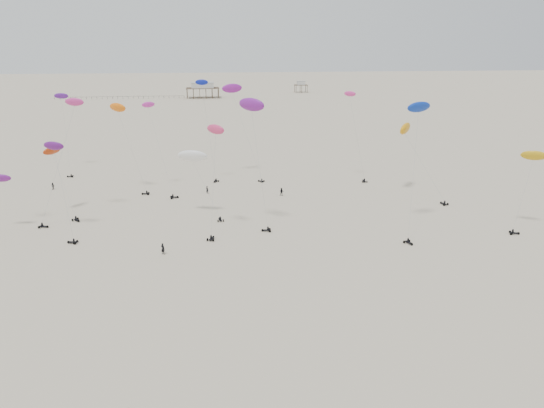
{
  "coord_description": "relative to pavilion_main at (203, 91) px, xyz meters",
  "views": [
    {
      "loc": [
        -11.83,
        -0.38,
        34.24
      ],
      "look_at": [
        0.0,
        88.0,
        7.0
      ],
      "focal_mm": 35.0,
      "sensor_mm": 36.0,
      "label": 1
    }
  ],
  "objects": [
    {
      "name": "spectator_1",
      "position": [
        16.17,
        -232.96,
        -4.22
      ],
      "size": [
        1.13,
        0.74,
        2.17
      ],
      "primitive_type": "imported",
      "rotation": [
        0.0,
        0.0,
        6.16
      ],
      "color": "black",
      "rests_on": "ground"
    },
    {
      "name": "rig_3",
      "position": [
        -0.32,
        -217.39,
        11.38
      ],
      "size": [
        5.25,
        3.47,
        25.7
      ],
      "rotation": [
        0.0,
        0.0,
        2.59
      ],
      "color": "black",
      "rests_on": "ground"
    },
    {
      "name": "spectator_2",
      "position": [
        -38.18,
        -220.12,
        -4.22
      ],
      "size": [
        1.34,
        1.19,
        2.01
      ],
      "primitive_type": "imported",
      "rotation": [
        0.0,
        0.0,
        5.69
      ],
      "color": "black",
      "rests_on": "ground"
    },
    {
      "name": "rig_2",
      "position": [
        -39.41,
        -197.3,
        12.08
      ],
      "size": [
        6.23,
        14.94,
        23.2
      ],
      "rotation": [
        0.0,
        0.0,
        1.57
      ],
      "color": "black",
      "rests_on": "ground"
    },
    {
      "name": "ground_plane",
      "position": [
        10.0,
        -150.0,
        -4.22
      ],
      "size": [
        900.0,
        900.0,
        0.0
      ],
      "primitive_type": "plane",
      "color": "beige"
    },
    {
      "name": "spectator_3",
      "position": [
        -1.02,
        -228.73,
        -4.22
      ],
      "size": [
        0.93,
        0.9,
        2.11
      ],
      "primitive_type": "imported",
      "rotation": [
        0.0,
        0.0,
        2.43
      ],
      "color": "black",
      "rests_on": "ground"
    },
    {
      "name": "rig_9",
      "position": [
        -20.1,
        -223.34,
        12.7
      ],
      "size": [
        9.16,
        8.41,
        21.16
      ],
      "rotation": [
        0.0,
        0.0,
        1.51
      ],
      "color": "black",
      "rests_on": "ground"
    },
    {
      "name": "pier_fence",
      "position": [
        -52.0,
        -0.0,
        -3.45
      ],
      "size": [
        80.2,
        0.2,
        1.5
      ],
      "color": "black",
      "rests_on": "ground"
    },
    {
      "name": "spectator_0",
      "position": [
        -9.05,
        -265.6,
        -4.22
      ],
      "size": [
        1.03,
        0.95,
        2.32
      ],
      "primitive_type": "imported",
      "rotation": [
        0.0,
        0.0,
        2.55
      ],
      "color": "black",
      "rests_on": "ground"
    },
    {
      "name": "rig_4",
      "position": [
        0.33,
        -255.34,
        9.81
      ],
      "size": [
        4.5,
        9.67,
        20.1
      ],
      "rotation": [
        0.0,
        0.0,
        5.88
      ],
      "color": "black",
      "rests_on": "ground"
    },
    {
      "name": "rig_6",
      "position": [
        -28.52,
        -241.25,
        12.55
      ],
      "size": [
        9.17,
        12.77,
        24.71
      ],
      "rotation": [
        0.0,
        0.0,
        4.44
      ],
      "color": "black",
      "rests_on": "ground"
    },
    {
      "name": "rig_16",
      "position": [
        7.15,
        -210.1,
        16.38
      ],
      "size": [
        10.29,
        13.46,
        25.19
      ],
      "rotation": [
        0.0,
        0.0,
        0.87
      ],
      "color": "black",
      "rests_on": "ground"
    },
    {
      "name": "rig_14",
      "position": [
        46.17,
        -232.54,
        9.32
      ],
      "size": [
        8.52,
        18.13,
        19.42
      ],
      "rotation": [
        0.0,
        0.0,
        0.35
      ],
      "color": "black",
      "rests_on": "ground"
    },
    {
      "name": "rig_8",
      "position": [
        -27.96,
        -252.04,
        8.2
      ],
      "size": [
        6.79,
        10.7,
        17.79
      ],
      "rotation": [
        0.0,
        0.0,
        1.37
      ],
      "color": "black",
      "rests_on": "ground"
    },
    {
      "name": "pavilion_small",
      "position": [
        70.0,
        30.0,
        -0.74
      ],
      "size": [
        9.0,
        7.0,
        8.0
      ],
      "color": "brown",
      "rests_on": "ground"
    },
    {
      "name": "rig_0",
      "position": [
        -31.17,
        -240.0,
        5.58
      ],
      "size": [
        8.42,
        11.31,
        14.97
      ],
      "rotation": [
        0.0,
        0.0,
        3.82
      ],
      "color": "black",
      "rests_on": "ground"
    },
    {
      "name": "rig_5",
      "position": [
        37.98,
        -256.6,
        15.15
      ],
      "size": [
        8.58,
        14.66,
        25.03
      ],
      "rotation": [
        0.0,
        0.0,
        3.43
      ],
      "color": "black",
      "rests_on": "ground"
    },
    {
      "name": "rig_1",
      "position": [
        37.22,
        -220.33,
        8.19
      ],
      "size": [
        5.43,
        7.9,
        22.61
      ],
      "rotation": [
        0.0,
        0.0,
        6.28
      ],
      "color": "black",
      "rests_on": "ground"
    },
    {
      "name": "pavilion_main",
      "position": [
        0.0,
        0.0,
        0.0
      ],
      "size": [
        21.0,
        13.0,
        9.8
      ],
      "color": "brown",
      "rests_on": "ground"
    },
    {
      "name": "rig_13",
      "position": [
        59.17,
        -260.69,
        7.25
      ],
      "size": [
        8.52,
        7.47,
        15.22
      ],
      "rotation": [
        0.0,
        0.0,
        4.37
      ],
      "color": "black",
      "rests_on": "ground"
    },
    {
      "name": "rig_7",
      "position": [
        -3.38,
        -244.16,
        7.0
      ],
      "size": [
        9.17,
        9.03,
        14.36
      ],
      "rotation": [
        0.0,
        0.0,
        0.15
      ],
      "color": "black",
      "rests_on": "ground"
    },
    {
      "name": "rig_12",
      "position": [
        7.71,
        -252.85,
        16.78
      ],
      "size": [
        6.06,
        7.95,
        24.76
      ],
      "rotation": [
        0.0,
        0.0,
        1.46
      ],
      "color": "black",
      "rests_on": "ground"
    },
    {
      "name": "rig_10",
      "position": [
        -11.69,
        -225.67,
        7.2
      ],
      "size": [
        8.16,
        13.3,
        22.61
      ],
      "rotation": [
        0.0,
        0.0,
        4.85
      ],
      "color": "black",
      "rests_on": "ground"
    }
  ]
}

